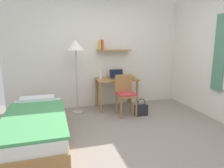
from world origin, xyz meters
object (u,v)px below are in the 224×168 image
Objects in this scene: standing_lamp at (76,49)px; book_stack at (130,77)px; desk at (116,84)px; water_bottle at (100,75)px; laptop at (117,76)px; handbag at (141,110)px; desk_chair at (125,93)px; bed at (36,128)px.

book_stack is at bearing 0.81° from standing_lamp.
water_bottle is (-0.37, 0.07, 0.23)m from desk.
handbag is (0.31, -0.77, -0.64)m from laptop.
water_bottle is at bearing 124.72° from desk_chair.
standing_lamp is at bearing 56.45° from bed.
book_stack is at bearing -27.73° from laptop.
desk is 4.79× the size of water_bottle.
bed is 10.02× the size of water_bottle.
standing_lamp is at bearing -179.19° from book_stack.
bed reaches higher than handbag.
book_stack is (0.33, -0.06, 0.17)m from desk.
desk_chair reaches higher than bed.
laptop is at bearing 89.71° from desk_chair.
desk is at bearing 4.70° from standing_lamp.
bed is 1.96m from desk_chair.
desk is 2.55× the size of handbag.
handbag is (0.72, -0.74, -0.69)m from water_bottle.
standing_lamp is (-0.98, 0.44, 0.92)m from desk_chair.
laptop is 0.33m from book_stack.
laptop is 0.91× the size of handbag.
laptop is 1.04m from handbag.
laptop is at bearing 9.87° from standing_lamp.
book_stack reaches higher than bed.
laptop is (0.04, 0.09, 0.19)m from desk.
handbag is (1.29, -0.60, -1.28)m from standing_lamp.
standing_lamp is 7.01× the size of book_stack.
desk_chair is 3.78× the size of book_stack.
laptop is 1.71× the size of water_bottle.
bed is at bearing -143.40° from desk.
laptop reaches higher than handbag.
book_stack is at bearing -10.29° from water_bottle.
desk_chair reaches higher than desk.
desk_chair reaches higher than handbag.
desk is 0.44m from water_bottle.
bed is at bearing -142.14° from laptop.
handbag is at bearing -68.04° from laptop.
standing_lamp is 8.04× the size of water_bottle.
handbag is at bearing -62.48° from desk.
water_bottle is at bearing 44.75° from bed.
handbag is at bearing -24.81° from standing_lamp.
desk_chair is at bearing -85.77° from desk.
desk_chair is at bearing 154.04° from handbag.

